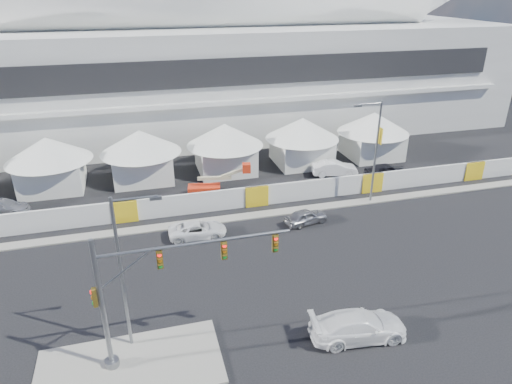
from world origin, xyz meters
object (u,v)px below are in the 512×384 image
object	(u,v)px
pickup_curb	(198,230)
streetlight_median	(125,264)
sedan_silver	(306,217)
boom_lift	(210,186)
lot_car_a	(334,168)
streetlight_curb	(374,145)
traffic_mast	(143,294)
lot_car_b	(386,171)
lot_car_c	(3,206)
pickup_near	(358,326)

from	to	relation	value
pickup_curb	streetlight_median	xyz separation A→B (m)	(-5.36, -11.39, 4.89)
sedan_silver	boom_lift	xyz separation A→B (m)	(-7.02, 8.22, 0.19)
lot_car_a	streetlight_curb	world-z (taller)	streetlight_curb
pickup_curb	sedan_silver	bearing A→B (deg)	-88.35
lot_car_a	traffic_mast	world-z (taller)	traffic_mast
lot_car_b	boom_lift	xyz separation A→B (m)	(-19.05, 0.89, 0.04)
boom_lift	pickup_curb	bearing A→B (deg)	-96.76
lot_car_a	boom_lift	bearing A→B (deg)	107.48
lot_car_b	lot_car_c	xyz separation A→B (m)	(-38.04, 1.77, -0.14)
pickup_near	streetlight_median	xyz separation A→B (m)	(-12.76, 2.86, 4.71)
lot_car_a	lot_car_b	world-z (taller)	lot_car_b
traffic_mast	streetlight_curb	distance (m)	26.36
pickup_near	traffic_mast	xyz separation A→B (m)	(-11.98, 1.37, 3.72)
lot_car_a	lot_car_b	bearing A→B (deg)	-100.93
pickup_near	lot_car_b	size ratio (longest dim) A/B	1.21
lot_car_a	pickup_near	bearing A→B (deg)	171.23
sedan_silver	streetlight_median	distance (m)	19.26
traffic_mast	streetlight_median	size ratio (longest dim) A/B	1.11
lot_car_b	lot_car_a	bearing A→B (deg)	66.58
sedan_silver	streetlight_curb	xyz separation A→B (m)	(7.39, 2.51, 5.05)
lot_car_a	lot_car_c	bearing A→B (deg)	102.95
pickup_near	lot_car_a	world-z (taller)	pickup_near
pickup_curb	pickup_near	size ratio (longest dim) A/B	0.82
streetlight_curb	boom_lift	distance (m)	16.25
lot_car_b	streetlight_curb	world-z (taller)	streetlight_curb
pickup_curb	pickup_near	xyz separation A→B (m)	(7.39, -14.25, 0.18)
lot_car_a	lot_car_c	xyz separation A→B (m)	(-32.96, -0.40, -0.13)
sedan_silver	streetlight_curb	world-z (taller)	streetlight_curb
sedan_silver	boom_lift	bearing A→B (deg)	27.60
pickup_near	lot_car_c	size ratio (longest dim) A/B	1.25
pickup_near	streetlight_curb	world-z (taller)	streetlight_curb
streetlight_median	streetlight_curb	size ratio (longest dim) A/B	0.96
streetlight_median	lot_car_c	bearing A→B (deg)	118.73
pickup_curb	pickup_near	world-z (taller)	pickup_near
lot_car_c	boom_lift	world-z (taller)	boom_lift
streetlight_curb	traffic_mast	bearing A→B (deg)	-144.67
lot_car_c	traffic_mast	distance (m)	25.17
lot_car_b	lot_car_c	world-z (taller)	lot_car_b
lot_car_c	traffic_mast	size ratio (longest dim) A/B	0.45
traffic_mast	streetlight_curb	size ratio (longest dim) A/B	1.06
lot_car_c	boom_lift	distance (m)	19.01
pickup_near	streetlight_median	size ratio (longest dim) A/B	0.62
pickup_curb	lot_car_b	bearing A→B (deg)	-68.97
boom_lift	pickup_near	bearing A→B (deg)	-67.25
traffic_mast	streetlight_curb	bearing A→B (deg)	35.33
pickup_near	lot_car_b	distance (m)	25.67
sedan_silver	lot_car_b	bearing A→B (deg)	-71.53
traffic_mast	sedan_silver	bearing A→B (deg)	42.08
lot_car_c	lot_car_b	bearing A→B (deg)	-76.67
sedan_silver	pickup_near	xyz separation A→B (m)	(-2.11, -14.09, 0.18)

